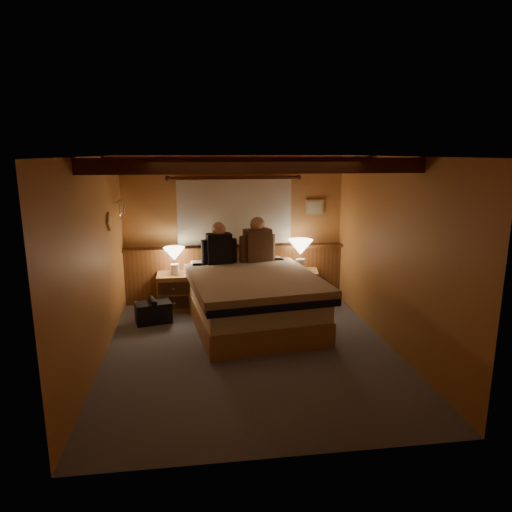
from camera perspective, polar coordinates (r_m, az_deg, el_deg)
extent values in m
plane|color=#525662|center=(5.89, -0.73, -11.69)|extent=(4.20, 4.20, 0.00)
plane|color=#C58249|center=(5.36, -0.80, 12.35)|extent=(4.20, 4.20, 0.00)
plane|color=#B67641|center=(7.55, -2.71, 3.33)|extent=(3.60, 0.00, 3.60)
plane|color=#B67641|center=(5.58, -19.43, -0.79)|extent=(0.00, 4.20, 4.20)
plane|color=#B67641|center=(5.99, 16.60, 0.29)|extent=(0.00, 4.20, 4.20)
plane|color=#B67641|center=(3.51, 3.46, -7.94)|extent=(3.60, 0.00, 3.60)
cube|color=brown|center=(7.65, -2.61, -2.29)|extent=(3.60, 0.12, 0.90)
cube|color=brown|center=(7.49, -2.60, 1.07)|extent=(3.60, 0.22, 0.04)
cylinder|color=#4D2313|center=(7.38, -2.72, 9.75)|extent=(2.10, 0.05, 0.05)
sphere|color=#4D2313|center=(7.36, -11.00, 9.53)|extent=(0.08, 0.08, 0.08)
sphere|color=#4D2313|center=(7.54, 5.37, 9.78)|extent=(0.08, 0.08, 0.08)
cube|color=#EEE6CE|center=(7.44, -2.68, 5.52)|extent=(1.85, 0.08, 1.05)
cube|color=#4D2313|center=(4.77, 0.09, 11.21)|extent=(3.60, 0.15, 0.16)
cube|color=#4D2313|center=(6.26, -1.82, 11.59)|extent=(3.60, 0.15, 0.16)
cylinder|color=silver|center=(7.04, -16.73, 6.63)|extent=(0.03, 0.55, 0.03)
torus|color=silver|center=(6.90, -16.60, 5.52)|extent=(0.01, 0.21, 0.21)
torus|color=silver|center=(7.13, -16.33, 5.75)|extent=(0.01, 0.21, 0.21)
cube|color=tan|center=(7.72, 7.37, 6.07)|extent=(0.30, 0.03, 0.25)
cube|color=beige|center=(7.70, 7.40, 6.06)|extent=(0.24, 0.01, 0.19)
cube|color=#AB8049|center=(6.67, -0.50, -7.18)|extent=(1.91, 2.37, 0.33)
cube|color=white|center=(6.57, -0.51, -4.78)|extent=(1.86, 2.33, 0.26)
cube|color=black|center=(6.28, 0.14, -4.09)|extent=(1.91, 1.95, 0.09)
cube|color=#D08F91|center=(6.38, -0.21, -3.08)|extent=(1.98, 2.17, 0.13)
cube|color=white|center=(7.22, -5.43, -1.43)|extent=(0.70, 0.45, 0.17)
cube|color=white|center=(7.41, 0.86, -1.02)|extent=(0.70, 0.45, 0.17)
cube|color=#AB8049|center=(7.40, -10.18, -4.35)|extent=(0.52, 0.47, 0.57)
cube|color=brown|center=(7.15, -10.27, -4.00)|extent=(0.47, 0.02, 0.20)
cube|color=brown|center=(7.22, -10.20, -5.73)|extent=(0.47, 0.02, 0.20)
cylinder|color=silver|center=(7.15, -10.27, -4.00)|extent=(0.03, 0.03, 0.03)
cylinder|color=silver|center=(7.22, -10.20, -5.73)|extent=(0.03, 0.03, 0.03)
cube|color=#AB8049|center=(7.60, 5.73, -3.81)|extent=(0.57, 0.53, 0.55)
cube|color=brown|center=(7.36, 5.85, -3.47)|extent=(0.45, 0.10, 0.19)
cube|color=brown|center=(7.42, 5.81, -5.11)|extent=(0.45, 0.10, 0.19)
cylinder|color=silver|center=(7.36, 5.85, -3.47)|extent=(0.03, 0.03, 0.03)
cylinder|color=silver|center=(7.42, 5.81, -5.11)|extent=(0.03, 0.03, 0.03)
cylinder|color=white|center=(7.27, -10.11, -1.64)|extent=(0.13, 0.13, 0.17)
cylinder|color=silver|center=(7.24, -10.14, -0.79)|extent=(0.02, 0.02, 0.09)
cone|color=#F6E4C0|center=(7.21, -10.18, 0.27)|extent=(0.33, 0.33, 0.20)
cylinder|color=white|center=(7.47, 5.54, -1.10)|extent=(0.15, 0.15, 0.20)
cylinder|color=silver|center=(7.44, 5.56, -0.12)|extent=(0.03, 0.03, 0.11)
cone|color=#F6E4C0|center=(7.41, 5.59, 1.13)|extent=(0.40, 0.40, 0.24)
cube|color=black|center=(7.09, -4.64, 0.82)|extent=(0.40, 0.27, 0.50)
cylinder|color=black|center=(7.06, -6.38, 0.40)|extent=(0.12, 0.12, 0.40)
cylinder|color=black|center=(7.14, -2.91, 0.61)|extent=(0.12, 0.12, 0.40)
sphere|color=tan|center=(7.03, -4.69, 3.36)|extent=(0.22, 0.22, 0.22)
cube|color=#492E1D|center=(7.22, 0.18, 1.26)|extent=(0.46, 0.34, 0.54)
cylinder|color=#492E1D|center=(7.14, -1.58, 0.77)|extent=(0.13, 0.13, 0.43)
cylinder|color=#492E1D|center=(7.32, 1.89, 1.07)|extent=(0.13, 0.13, 0.43)
sphere|color=tan|center=(7.16, 0.18, 3.97)|extent=(0.24, 0.24, 0.24)
cube|color=black|center=(6.90, -12.70, -6.89)|extent=(0.57, 0.42, 0.30)
cylinder|color=black|center=(6.85, -12.77, -5.53)|extent=(0.15, 0.31, 0.08)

